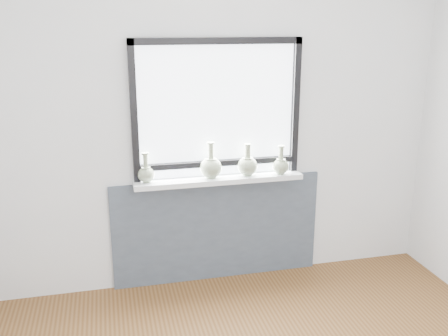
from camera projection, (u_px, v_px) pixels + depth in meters
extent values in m
cube|color=silver|center=(216.00, 124.00, 3.85)|extent=(3.60, 0.02, 2.60)
cube|color=#455161|center=(217.00, 229.00, 4.07)|extent=(1.70, 0.03, 0.86)
cube|color=silver|center=(219.00, 180.00, 3.88)|extent=(1.32, 0.18, 0.04)
cube|color=black|center=(134.00, 112.00, 3.63)|extent=(0.05, 0.06, 1.05)
cube|color=black|center=(295.00, 106.00, 3.91)|extent=(0.05, 0.06, 1.05)
cube|color=black|center=(217.00, 41.00, 3.62)|extent=(1.30, 0.06, 0.05)
cube|color=black|center=(218.00, 163.00, 3.89)|extent=(1.20, 0.05, 0.04)
cube|color=white|center=(217.00, 112.00, 3.80)|extent=(1.20, 0.01, 1.00)
cylinder|color=#90A07F|center=(147.00, 182.00, 3.75)|extent=(0.06, 0.06, 0.01)
ellipsoid|color=#90A07F|center=(146.00, 175.00, 3.74)|extent=(0.13, 0.13, 0.12)
cone|color=#90A07F|center=(146.00, 169.00, 3.72)|extent=(0.07, 0.07, 0.03)
cylinder|color=#90A07F|center=(146.00, 162.00, 3.71)|extent=(0.04, 0.04, 0.12)
cylinder|color=#90A07F|center=(145.00, 153.00, 3.69)|extent=(0.06, 0.06, 0.01)
cylinder|color=#90A07F|center=(211.00, 177.00, 3.86)|extent=(0.08, 0.08, 0.01)
ellipsoid|color=#90A07F|center=(211.00, 168.00, 3.84)|extent=(0.17, 0.17, 0.16)
cone|color=#90A07F|center=(211.00, 160.00, 3.82)|extent=(0.09, 0.09, 0.03)
cylinder|color=#90A07F|center=(211.00, 152.00, 3.80)|extent=(0.04, 0.04, 0.14)
cylinder|color=#90A07F|center=(211.00, 143.00, 3.78)|extent=(0.06, 0.06, 0.01)
cylinder|color=#90A07F|center=(247.00, 175.00, 3.92)|extent=(0.07, 0.07, 0.01)
ellipsoid|color=#90A07F|center=(247.00, 166.00, 3.90)|extent=(0.16, 0.16, 0.15)
cone|color=#90A07F|center=(248.00, 159.00, 3.88)|extent=(0.09, 0.09, 0.03)
cylinder|color=#90A07F|center=(248.00, 153.00, 3.87)|extent=(0.05, 0.05, 0.12)
cylinder|color=#90A07F|center=(248.00, 145.00, 3.85)|extent=(0.05, 0.05, 0.01)
cylinder|color=#90A07F|center=(280.00, 173.00, 3.96)|extent=(0.06, 0.06, 0.01)
ellipsoid|color=#90A07F|center=(281.00, 166.00, 3.94)|extent=(0.13, 0.13, 0.12)
cone|color=#90A07F|center=(281.00, 161.00, 3.93)|extent=(0.07, 0.07, 0.03)
cylinder|color=#90A07F|center=(281.00, 154.00, 3.91)|extent=(0.04, 0.04, 0.12)
cylinder|color=#90A07F|center=(281.00, 146.00, 3.90)|extent=(0.05, 0.05, 0.01)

